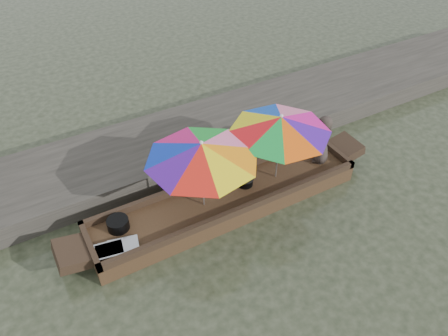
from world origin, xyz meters
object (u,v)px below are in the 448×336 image
tray_scallop (124,246)px  vendor (323,139)px  supply_bag (209,188)px  tray_crayfish (110,251)px  umbrella_stern (278,147)px  cooking_pot (118,224)px  charcoal_grill (245,181)px  boat_hull (226,202)px  umbrella_bow (203,175)px

tray_scallop → vendor: bearing=3.0°
tray_scallop → supply_bag: 2.05m
tray_crayfish → umbrella_stern: umbrella_stern is taller
tray_scallop → vendor: size_ratio=0.47×
vendor → umbrella_stern: 1.16m
cooking_pot → supply_bag: supply_bag is taller
tray_crayfish → vendor: size_ratio=0.47×
charcoal_grill → umbrella_stern: (0.69, -0.10, 0.70)m
tray_scallop → tray_crayfish: bearing=177.0°
cooking_pot → vendor: (4.51, -0.24, 0.46)m
charcoal_grill → vendor: bearing=-3.9°
boat_hull → cooking_pot: size_ratio=13.89×
umbrella_bow → umbrella_stern: bearing=0.0°
boat_hull → tray_scallop: bearing=-173.3°
tray_crayfish → tray_scallop: 0.25m
tray_scallop → vendor: 4.62m
tray_crayfish → umbrella_stern: 3.77m
charcoal_grill → vendor: size_ratio=0.29×
vendor → umbrella_stern: bearing=-43.8°
tray_scallop → charcoal_grill: 2.77m
charcoal_grill → cooking_pot: bearing=177.5°
charcoal_grill → umbrella_stern: size_ratio=0.16×
supply_bag → vendor: size_ratio=0.25×
cooking_pot → charcoal_grill: 2.67m
boat_hull → umbrella_stern: bearing=0.0°
boat_hull → tray_crayfish: tray_crayfish is taller
supply_bag → vendor: bearing=-5.4°
tray_scallop → charcoal_grill: (2.75, 0.37, 0.05)m
umbrella_bow → vendor: bearing=-0.4°
tray_crayfish → tray_scallop: (0.25, -0.01, -0.01)m
boat_hull → charcoal_grill: (0.50, 0.10, 0.25)m
umbrella_bow → umbrella_stern: same height
vendor → umbrella_stern: (-1.14, 0.02, 0.21)m
cooking_pot → vendor: 4.54m
boat_hull → supply_bag: supply_bag is taller
cooking_pot → tray_crayfish: bearing=-124.5°
boat_hull → tray_scallop: tray_scallop is taller
cooking_pot → tray_scallop: bearing=-99.0°
cooking_pot → umbrella_bow: 1.81m
boat_hull → cooking_pot: 2.20m
vendor → supply_bag: bearing=-48.1°
charcoal_grill → supply_bag: supply_bag is taller
tray_crayfish → charcoal_grill: charcoal_grill is taller
tray_scallop → umbrella_stern: (3.44, 0.26, 0.74)m
umbrella_bow → tray_scallop: bearing=-171.4°
tray_crayfish → umbrella_bow: bearing=7.2°
charcoal_grill → umbrella_stern: umbrella_stern is taller
vendor → umbrella_bow: 2.85m
tray_crayfish → vendor: 4.87m
charcoal_grill → vendor: 1.90m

